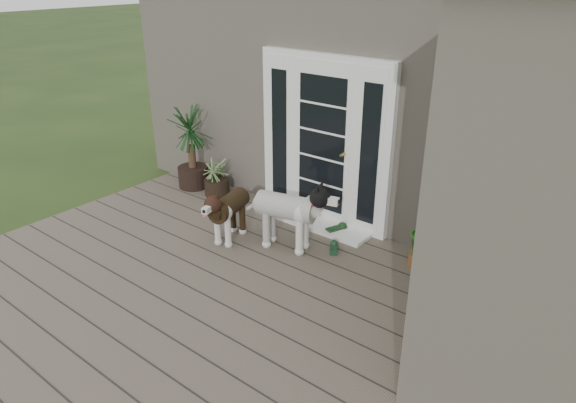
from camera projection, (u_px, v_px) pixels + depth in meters
The scene contains 14 objects.
deck at pixel (214, 304), 5.26m from camera, with size 6.20×4.60×0.12m, color #6B5B4C.
house_main at pixel (414, 88), 7.68m from camera, with size 7.40×4.00×3.10m, color #665E54.
door_unit at pixel (324, 141), 6.48m from camera, with size 1.90×0.14×2.15m, color white.
door_step at pixel (313, 222), 6.77m from camera, with size 1.60×0.40×0.05m, color white.
brindle_dog at pixel (230, 214), 6.27m from camera, with size 0.34×0.80×0.67m, color #302211, non-canonical shape.
white_dog at pixel (286, 218), 6.05m from camera, with size 0.40×0.94×0.78m, color silver, non-canonical shape.
spider_plant at pixel (216, 174), 7.52m from camera, with size 0.61×0.61×0.65m, color #93A364, non-canonical shape.
yucca at pixel (191, 147), 7.67m from camera, with size 0.87×0.87×1.26m, color #103219, non-canonical shape.
herb_a at pixel (436, 242), 5.71m from camera, with size 0.48×0.48×0.61m, color #235117.
herb_b at pixel (422, 245), 5.70m from camera, with size 0.37×0.37×0.55m, color #25611B.
herb_c at pixel (483, 259), 5.42m from camera, with size 0.36×0.36×0.56m, color #26631C.
sapling at pixel (443, 253), 4.64m from camera, with size 0.43×0.43×1.47m, color #1A5B1B, non-canonical shape.
clog_left at pixel (334, 248), 6.11m from camera, with size 0.12×0.26×0.08m, color #14321C, non-canonical shape.
clog_right at pixel (336, 229), 6.53m from camera, with size 0.15×0.31×0.09m, color black, non-canonical shape.
Camera 1 is at (3.29, -2.55, 3.20)m, focal length 32.25 mm.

